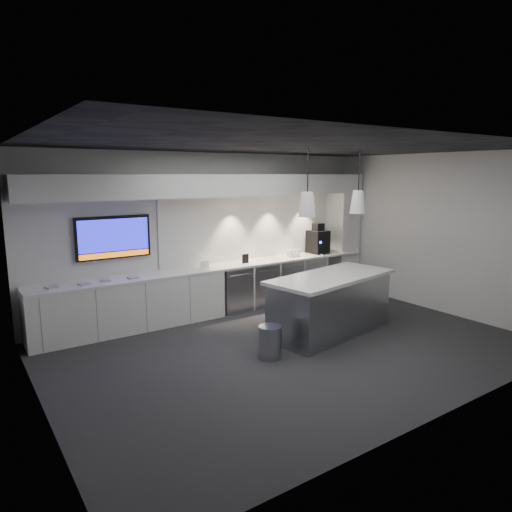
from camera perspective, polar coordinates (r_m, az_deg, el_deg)
floor at (r=7.14m, az=4.56°, el=-11.23°), size 7.00×7.00×0.00m
ceiling at (r=6.66m, az=4.94°, el=13.58°), size 7.00×7.00×0.00m
wall_back at (r=8.80m, az=-5.56°, el=2.95°), size 7.00×0.00×7.00m
wall_front at (r=5.08m, az=22.78°, el=-3.16°), size 7.00×0.00×7.00m
wall_left at (r=5.32m, az=-26.08°, el=-2.84°), size 0.00×7.00×7.00m
wall_right at (r=9.32m, az=21.74°, el=2.68°), size 0.00×7.00×7.00m
back_counter at (r=8.62m, az=-4.44°, el=-1.37°), size 6.80×0.65×0.04m
left_base_cabinets at (r=8.03m, az=-15.35°, el=-5.88°), size 3.30×0.63×0.86m
fridge_unit_a at (r=8.84m, az=-3.00°, el=-4.07°), size 0.60×0.61×0.85m
fridge_unit_b at (r=9.18m, az=0.37°, el=-3.53°), size 0.60×0.61×0.85m
fridge_unit_c at (r=9.54m, az=3.49°, el=-3.02°), size 0.60×0.61×0.85m
fridge_unit_d at (r=9.93m, az=6.37°, el=-2.54°), size 0.60×0.61×0.85m
backsplash at (r=9.41m, az=0.93°, el=3.77°), size 4.60×0.03×1.30m
soffit at (r=8.47m, az=-4.67°, el=8.79°), size 6.90×0.60×0.40m
column at (r=10.51m, az=10.78°, el=2.90°), size 0.55×0.55×2.60m
wall_tv at (r=8.01m, az=-17.38°, el=2.24°), size 1.25×0.07×0.72m
island at (r=7.67m, az=9.31°, el=-5.92°), size 2.45×1.38×0.98m
bin at (r=6.66m, az=1.77°, el=-10.66°), size 0.42×0.42×0.47m
coffee_machine at (r=10.02m, az=7.76°, el=1.88°), size 0.36×0.53×0.66m
sign_black at (r=8.84m, az=-1.34°, el=-0.32°), size 0.14×0.03×0.18m
sign_white at (r=8.37m, az=-6.40°, el=-1.11°), size 0.18×0.03×0.14m
cup_cluster at (r=9.55m, az=4.66°, el=0.34°), size 0.27×0.17×0.15m
tray_a at (r=7.60m, az=-24.21°, el=-3.58°), size 0.20×0.20×0.02m
tray_b at (r=7.62m, az=-20.65°, el=-3.29°), size 0.19×0.19×0.02m
tray_c at (r=7.80m, az=-18.30°, el=-2.86°), size 0.19×0.19×0.02m
tray_d at (r=7.84m, az=-15.11°, el=-2.62°), size 0.17×0.17×0.02m
pendant_left at (r=7.01m, az=6.42°, el=6.46°), size 0.26×0.26×1.08m
pendant_right at (r=7.77m, az=12.62°, el=6.64°), size 0.26×0.26×1.08m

